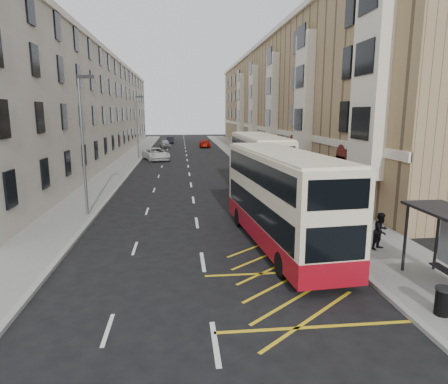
{
  "coord_description": "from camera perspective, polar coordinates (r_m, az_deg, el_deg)",
  "views": [
    {
      "loc": [
        -0.82,
        -11.7,
        6.12
      ],
      "look_at": [
        1.3,
        7.77,
        2.18
      ],
      "focal_mm": 32.0,
      "sensor_mm": 36.0,
      "label": 1
    }
  ],
  "objects": [
    {
      "name": "kerb_left",
      "position": [
        42.46,
        -13.17,
        2.87
      ],
      "size": [
        0.25,
        120.0,
        0.15
      ],
      "primitive_type": "cube",
      "color": "gray",
      "rests_on": "ground"
    },
    {
      "name": "kerb_right",
      "position": [
        42.69,
        3.05,
        3.2
      ],
      "size": [
        0.25,
        120.0,
        0.15
      ],
      "primitive_type": "cube",
      "color": "gray",
      "rests_on": "ground"
    },
    {
      "name": "street_lamp_far",
      "position": [
        54.01,
        -12.25,
        9.53
      ],
      "size": [
        0.93,
        0.18,
        8.0
      ],
      "color": "slate",
      "rests_on": "pavement_left"
    },
    {
      "name": "pavement_right",
      "position": [
        43.05,
        5.69,
        3.23
      ],
      "size": [
        4.0,
        120.0,
        0.15
      ],
      "primitive_type": "cube",
      "color": "slate",
      "rests_on": "ground"
    },
    {
      "name": "pavement_left",
      "position": [
        42.67,
        -15.17,
        2.82
      ],
      "size": [
        3.0,
        120.0,
        0.15
      ],
      "primitive_type": "cube",
      "color": "slate",
      "rests_on": "ground"
    },
    {
      "name": "street_lamp_near",
      "position": [
        24.39,
        -19.47,
        7.23
      ],
      "size": [
        0.93,
        0.18,
        8.0
      ],
      "color": "slate",
      "rests_on": "pavement_left"
    },
    {
      "name": "double_decker_rear",
      "position": [
        29.87,
        4.96,
        3.91
      ],
      "size": [
        2.69,
        11.2,
        4.45
      ],
      "rotation": [
        0.0,
        0.0,
        0.01
      ],
      "color": "beige",
      "rests_on": "ground"
    },
    {
      "name": "pedestrian_far",
      "position": [
        20.59,
        16.23,
        -3.35
      ],
      "size": [
        1.14,
        0.78,
        1.8
      ],
      "primitive_type": "imported",
      "rotation": [
        0.0,
        0.0,
        2.79
      ],
      "color": "black",
      "rests_on": "pavement_right"
    },
    {
      "name": "car_dark",
      "position": [
        80.39,
        -7.71,
        7.36
      ],
      "size": [
        1.44,
        4.05,
        1.33
      ],
      "primitive_type": "imported",
      "rotation": [
        0.0,
        0.0,
        0.01
      ],
      "color": "black",
      "rests_on": "ground"
    },
    {
      "name": "terrace_left",
      "position": [
        58.58,
        -19.01,
        11.14
      ],
      "size": [
        9.18,
        79.0,
        13.25
      ],
      "color": "beige",
      "rests_on": "ground"
    },
    {
      "name": "road_markings",
      "position": [
        57.04,
        -5.37,
        5.15
      ],
      "size": [
        10.0,
        110.0,
        0.01
      ],
      "primitive_type": null,
      "color": "silver",
      "rests_on": "ground"
    },
    {
      "name": "double_decker_front",
      "position": [
        18.38,
        8.13,
        -0.94
      ],
      "size": [
        3.45,
        11.19,
        4.4
      ],
      "rotation": [
        0.0,
        0.0,
        0.08
      ],
      "color": "beige",
      "rests_on": "ground"
    },
    {
      "name": "white_van",
      "position": [
        52.45,
        -9.69,
        5.37
      ],
      "size": [
        4.25,
        6.23,
        1.58
      ],
      "primitive_type": "imported",
      "rotation": [
        0.0,
        0.0,
        0.31
      ],
      "color": "silver",
      "rests_on": "ground"
    },
    {
      "name": "terrace_right",
      "position": [
        59.22,
        9.4,
        12.56
      ],
      "size": [
        10.75,
        79.0,
        15.25
      ],
      "color": "#9F805C",
      "rests_on": "ground"
    },
    {
      "name": "car_silver",
      "position": [
        71.51,
        -8.43,
        6.87
      ],
      "size": [
        2.18,
        4.15,
        1.35
      ],
      "primitive_type": "imported",
      "rotation": [
        0.0,
        0.0,
        0.15
      ],
      "color": "#93959A",
      "rests_on": "ground"
    },
    {
      "name": "ground",
      "position": [
        13.23,
        -2.05,
        -16.19
      ],
      "size": [
        200.0,
        200.0,
        0.0
      ],
      "primitive_type": "plane",
      "color": "black",
      "rests_on": "ground"
    },
    {
      "name": "guard_railing",
      "position": [
        19.55,
        15.29,
        -4.66
      ],
      "size": [
        0.06,
        6.56,
        1.01
      ],
      "color": "#B1181D",
      "rests_on": "pavement_right"
    },
    {
      "name": "car_red",
      "position": [
        70.95,
        -2.79,
        6.94
      ],
      "size": [
        1.99,
        4.69,
        1.35
      ],
      "primitive_type": "imported",
      "rotation": [
        0.0,
        0.0,
        3.12
      ],
      "color": "#990A00",
      "rests_on": "ground"
    },
    {
      "name": "pedestrian_mid",
      "position": [
        18.96,
        21.5,
        -5.19
      ],
      "size": [
        1.01,
        0.94,
        1.65
      ],
      "primitive_type": "imported",
      "rotation": [
        0.0,
        0.0,
        0.52
      ],
      "color": "black",
      "rests_on": "pavement_right"
    },
    {
      "name": "litter_bin",
      "position": [
        13.95,
        28.83,
        -13.45
      ],
      "size": [
        0.52,
        0.52,
        0.86
      ],
      "color": "black",
      "rests_on": "pavement_right"
    }
  ]
}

